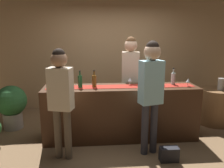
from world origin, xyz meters
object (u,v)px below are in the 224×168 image
Objects in this scene: wine_bottle_clear at (173,78)px; customer_browsing at (61,93)px; bartender at (130,71)px; handbag at (169,154)px; wine_bottle_green at (80,81)px; potted_plant_tall at (12,104)px; vase_on_side_table at (221,84)px; wine_glass_mid_counter at (130,80)px; customer_sipping at (151,85)px; wine_glass_near_customer at (60,82)px; wine_bottle_amber at (94,81)px; round_side_table at (215,106)px; wine_glass_far_end at (188,81)px.

customer_browsing is (-1.92, -0.71, -0.04)m from wine_bottle_clear.
bartender is 1.08× the size of customer_browsing.
wine_bottle_green is at bearing 148.46° from handbag.
potted_plant_tall reaches higher than handbag.
bartender is 1.88m from vase_on_side_table.
customer_browsing is (-1.22, -1.20, -0.10)m from bartender.
customer_browsing reaches higher than vase_on_side_table.
wine_bottle_green reaches higher than handbag.
customer_browsing is (-1.13, -0.69, -0.03)m from wine_glass_mid_counter.
customer_browsing is (-1.34, -0.03, -0.08)m from customer_sipping.
customer_sipping is 1.07m from handbag.
wine_bottle_green is 1.68m from wine_bottle_clear.
customer_browsing is at bearing 165.40° from customer_sipping.
wine_glass_near_customer reaches higher than vase_on_side_table.
wine_bottle_clear is 2.02m from wine_glass_near_customer.
bartender is (0.97, 0.61, 0.06)m from wine_bottle_green.
bartender is at bearing 176.63° from vase_on_side_table.
handbag is (-0.34, -0.95, -0.97)m from wine_bottle_clear.
wine_bottle_green is at bearing -169.98° from vase_on_side_table.
wine_glass_mid_counter is 0.08× the size of bartender.
wine_bottle_green and wine_bottle_clear have the same top height.
wine_bottle_amber reaches higher than wine_glass_mid_counter.
wine_bottle_amber is 0.94m from bartender.
wine_glass_near_customer is 0.19× the size of round_side_table.
customer_browsing reaches higher than wine_bottle_green.
wine_bottle_green is 0.24m from wine_bottle_amber.
wine_bottle_amber reaches higher than wine_glass_near_customer.
potted_plant_tall is at bearing 155.97° from wine_bottle_green.
wine_glass_far_end is (1.64, -0.07, -0.01)m from wine_bottle_amber.
wine_bottle_clear is at bearing 35.77° from customer_browsing.
wine_bottle_green is 0.17× the size of bartender.
wine_bottle_green is at bearing -175.64° from wine_bottle_clear.
wine_bottle_clear is 2.05m from customer_browsing.
wine_bottle_green is at bearing -24.03° from potted_plant_tall.
wine_glass_near_customer is at bearing 34.98° from bartender.
wine_glass_near_customer is at bearing -169.89° from round_side_table.
wine_glass_near_customer is 0.08× the size of customer_sipping.
wine_bottle_amber is 1.02m from customer_sipping.
bartender is 6.47× the size of handbag.
vase_on_side_table is at bearing -1.68° from potted_plant_tall.
customer_sipping is (0.21, -0.66, 0.05)m from wine_glass_mid_counter.
wine_glass_mid_counter is at bearing 89.16° from bartender.
customer_sipping is at bearing 132.95° from handbag.
bartender is 7.55× the size of vase_on_side_table.
wine_bottle_amber is (0.24, 0.01, 0.00)m from wine_bottle_green.
wine_bottle_amber is 0.35× the size of potted_plant_tall.
round_side_table is (3.12, 0.56, -0.70)m from wine_glass_near_customer.
wine_bottle_amber is at bearing -175.26° from wine_bottle_clear.
wine_bottle_clear is at bearing 4.17° from wine_glass_near_customer.
wine_bottle_green is at bearing -172.98° from wine_glass_mid_counter.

